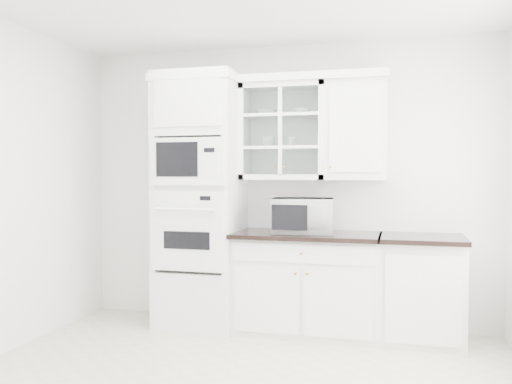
# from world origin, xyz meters

# --- Properties ---
(room_shell) EXTENTS (4.00, 3.50, 2.70)m
(room_shell) POSITION_xyz_m (0.00, 0.43, 1.78)
(room_shell) COLOR white
(room_shell) RESTS_ON ground
(oven_column) EXTENTS (0.76, 0.68, 2.40)m
(oven_column) POSITION_xyz_m (-0.75, 1.42, 1.20)
(oven_column) COLOR white
(oven_column) RESTS_ON ground
(base_cabinet_run) EXTENTS (1.32, 0.67, 0.92)m
(base_cabinet_run) POSITION_xyz_m (0.28, 1.45, 0.46)
(base_cabinet_run) COLOR white
(base_cabinet_run) RESTS_ON ground
(extra_base_cabinet) EXTENTS (0.72, 0.67, 0.92)m
(extra_base_cabinet) POSITION_xyz_m (1.28, 1.45, 0.46)
(extra_base_cabinet) COLOR white
(extra_base_cabinet) RESTS_ON ground
(upper_cabinet_glass) EXTENTS (0.80, 0.33, 0.90)m
(upper_cabinet_glass) POSITION_xyz_m (0.03, 1.58, 1.85)
(upper_cabinet_glass) COLOR white
(upper_cabinet_glass) RESTS_ON room_shell
(upper_cabinet_solid) EXTENTS (0.55, 0.33, 0.90)m
(upper_cabinet_solid) POSITION_xyz_m (0.71, 1.58, 1.85)
(upper_cabinet_solid) COLOR white
(upper_cabinet_solid) RESTS_ON room_shell
(crown_molding) EXTENTS (2.14, 0.38, 0.07)m
(crown_molding) POSITION_xyz_m (-0.07, 1.56, 2.33)
(crown_molding) COLOR white
(crown_molding) RESTS_ON room_shell
(countertop_microwave) EXTENTS (0.59, 0.51, 0.32)m
(countertop_microwave) POSITION_xyz_m (0.24, 1.41, 1.08)
(countertop_microwave) COLOR white
(countertop_microwave) RESTS_ON base_cabinet_run
(bowl_a) EXTENTS (0.25, 0.25, 0.05)m
(bowl_a) POSITION_xyz_m (-0.15, 1.60, 2.04)
(bowl_a) COLOR white
(bowl_a) RESTS_ON upper_cabinet_glass
(bowl_b) EXTENTS (0.18, 0.18, 0.05)m
(bowl_b) POSITION_xyz_m (0.20, 1.57, 2.04)
(bowl_b) COLOR white
(bowl_b) RESTS_ON upper_cabinet_glass
(cup_a) EXTENTS (0.15, 0.15, 0.10)m
(cup_a) POSITION_xyz_m (-0.13, 1.60, 1.76)
(cup_a) COLOR white
(cup_a) RESTS_ON upper_cabinet_glass
(cup_b) EXTENTS (0.10, 0.10, 0.09)m
(cup_b) POSITION_xyz_m (0.10, 1.57, 1.76)
(cup_b) COLOR white
(cup_b) RESTS_ON upper_cabinet_glass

